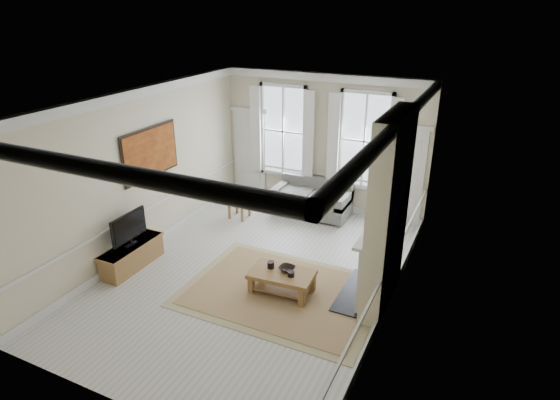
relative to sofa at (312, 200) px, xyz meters
The scene contains 23 objects.
floor 3.13m from the sofa, 89.19° to the right, with size 7.20×7.20×0.00m, color #B7B5AD.
ceiling 4.35m from the sofa, 89.19° to the right, with size 7.20×7.20×0.00m, color white.
back_wall 1.43m from the sofa, 84.92° to the left, with size 5.20×5.20×0.00m, color beige.
left_wall 4.24m from the sofa, 129.43° to the right, with size 7.20×7.20×0.00m, color beige.
right_wall 4.29m from the sofa, 49.62° to the right, with size 7.20×7.20×0.00m, color beige.
window_left 1.89m from the sofa, 156.32° to the left, with size 1.26×0.20×2.20m, color #B2BCC6, non-canonical shape.
window_right 1.94m from the sofa, 21.98° to the left, with size 1.26×0.20×2.20m, color #B2BCC6, non-canonical shape.
door_left 2.20m from the sofa, 167.32° to the left, with size 0.90×0.08×2.30m, color silver.
door_right 2.28m from the sofa, 12.17° to the left, with size 0.90×0.08×2.30m, color silver.
painting 4.13m from the sofa, 131.86° to the right, with size 0.05×1.66×1.06m, color #B2611E.
chimney_breast 4.04m from the sofa, 49.68° to the right, with size 0.35×1.70×3.38m, color beige.
hearth 3.57m from the sofa, 54.91° to the right, with size 0.55×1.50×0.05m, color black.
fireplace 3.69m from the sofa, 52.36° to the right, with size 0.21×1.45×1.33m.
mirror 4.05m from the sofa, 52.23° to the right, with size 0.06×1.26×1.06m, color gold.
sofa is the anchor object (origin of this frame).
side_table 1.82m from the sofa, 147.19° to the right, with size 0.52×0.52×0.54m.
rug 3.57m from the sofa, 77.13° to the right, with size 3.50×2.60×0.02m, color #A27D54.
coffee_table 3.56m from the sofa, 77.13° to the right, with size 1.20×0.75×0.43m.
ceramic_pot_a 3.46m from the sofa, 80.98° to the right, with size 0.13×0.13×0.13m, color black.
ceramic_pot_b 3.66m from the sofa, 74.24° to the right, with size 0.12×0.12×0.09m, color black.
bowl 3.47m from the sofa, 75.96° to the right, with size 0.29×0.29×0.07m, color black.
tv_stand 4.55m from the sofa, 120.30° to the right, with size 0.45×1.39×0.50m, color brown.
tv 4.57m from the sofa, 120.05° to the right, with size 0.08×0.90×0.68m.
Camera 1 is at (3.82, -6.90, 4.93)m, focal length 30.00 mm.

